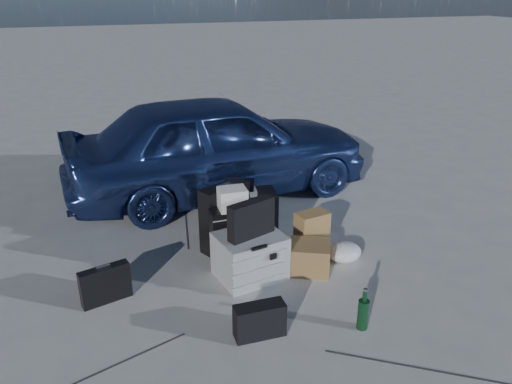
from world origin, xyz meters
The scene contains 16 objects.
ground centered at (0.00, 0.00, 0.00)m, with size 60.00×60.00×0.00m, color #BCBBB6.
car centered at (0.32, 2.31, 0.61)m, with size 1.44×3.59×1.22m, color #344C94.
pelican_case centered at (0.06, 0.37, 0.20)m, with size 0.55×0.45×0.40m, color #9D9FA2.
laptop_bag centered at (0.07, 0.36, 0.56)m, with size 0.43×0.11×0.32m, color black.
briefcase centered at (-1.16, 0.40, 0.16)m, with size 0.40×0.09×0.31m, color black.
suitcase_left centered at (0.00, 0.95, 0.32)m, with size 0.50×0.18×0.65m, color black.
suitcase_right centered at (0.02, 0.70, 0.26)m, with size 0.43×0.16×0.52m, color black.
white_carton centered at (0.01, 0.69, 0.62)m, with size 0.25×0.20×0.20m, color silver.
duffel_bag centered at (0.27, 1.33, 0.19)m, with size 0.76×0.33×0.38m, color black.
flat_box_white centered at (0.26, 1.33, 0.41)m, with size 0.36×0.27×0.06m, color silver.
flat_box_black centered at (0.27, 1.33, 0.48)m, with size 0.31×0.22×0.07m, color black.
kraft_bag centered at (0.76, 0.59, 0.20)m, with size 0.30×0.18×0.41m, color #A08446.
cardboard_box centered at (0.59, 0.28, 0.13)m, with size 0.36×0.31×0.27m, color #9A6F43.
plastic_bag centered at (0.98, 0.32, 0.09)m, with size 0.32×0.27×0.18m, color silver.
messenger_bag centered at (-0.14, -0.42, 0.13)m, with size 0.37×0.14×0.26m, color black.
green_bottle centered at (0.62, -0.60, 0.17)m, with size 0.08×0.08×0.33m, color black.
Camera 1 is at (-1.15, -3.23, 2.40)m, focal length 35.00 mm.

